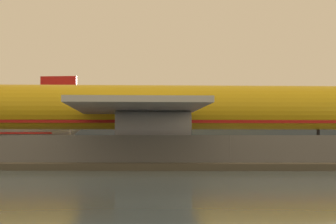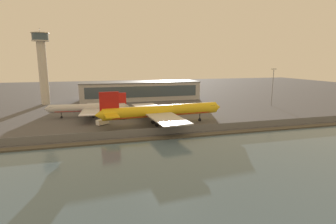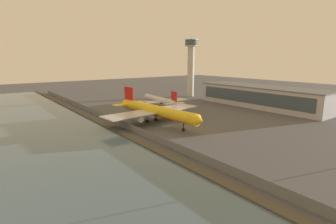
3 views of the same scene
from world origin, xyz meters
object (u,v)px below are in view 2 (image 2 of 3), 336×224
(control_tower, at_px, (42,62))
(apron_light_mast_apron_west, at_px, (273,85))
(cargo_jet_yellow, at_px, (161,111))
(ops_van, at_px, (103,122))
(baggage_tug, at_px, (122,118))
(passenger_jet_silver, at_px, (89,108))

(control_tower, bearing_deg, apron_light_mast_apron_west, -17.61)
(cargo_jet_yellow, relative_size, ops_van, 9.95)
(ops_van, distance_m, control_tower, 73.03)
(cargo_jet_yellow, distance_m, apron_light_mast_apron_west, 77.71)
(control_tower, bearing_deg, cargo_jet_yellow, -51.54)
(apron_light_mast_apron_west, bearing_deg, baggage_tug, -170.73)
(cargo_jet_yellow, distance_m, control_tower, 88.46)
(baggage_tug, bearing_deg, cargo_jet_yellow, -44.12)
(apron_light_mast_apron_west, bearing_deg, cargo_jet_yellow, -159.09)
(ops_van, relative_size, apron_light_mast_apron_west, 0.25)
(control_tower, distance_m, apron_light_mast_apron_west, 132.86)
(cargo_jet_yellow, height_order, ops_van, cargo_jet_yellow)
(cargo_jet_yellow, bearing_deg, ops_van, 165.48)
(control_tower, xyz_separation_m, apron_light_mast_apron_west, (126.07, -40.01, -12.58))
(baggage_tug, xyz_separation_m, control_tower, (-39.75, 54.10, 23.65))
(apron_light_mast_apron_west, bearing_deg, control_tower, 162.39)
(cargo_jet_yellow, height_order, control_tower, control_tower)
(ops_van, bearing_deg, control_tower, 116.79)
(passenger_jet_silver, distance_m, control_tower, 55.90)
(baggage_tug, relative_size, apron_light_mast_apron_west, 0.16)
(cargo_jet_yellow, relative_size, baggage_tug, 15.61)
(cargo_jet_yellow, xyz_separation_m, passenger_jet_silver, (-27.90, 22.39, -1.20))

